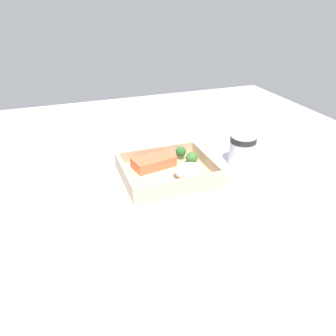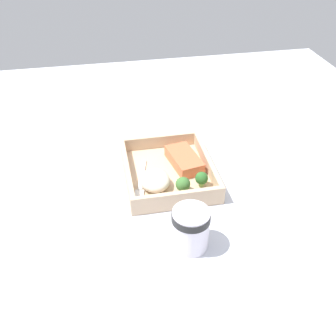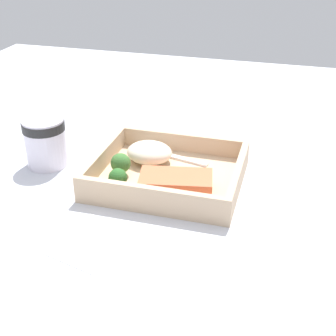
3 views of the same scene
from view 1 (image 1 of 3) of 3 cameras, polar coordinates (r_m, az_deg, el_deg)
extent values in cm
cube|color=silver|center=(93.78, 0.00, -1.99)|extent=(160.00, 160.00, 2.00)
cube|color=#CEAF8C|center=(92.97, 0.00, -1.14)|extent=(25.76, 21.86, 1.20)
cube|color=#CEAF8C|center=(83.47, 2.41, -3.01)|extent=(25.76, 1.20, 3.57)
cube|color=#CEAF8C|center=(100.53, -2.00, 2.78)|extent=(25.76, 1.20, 3.57)
cube|color=#CEAF8C|center=(88.92, -7.46, -1.12)|extent=(1.20, 19.46, 3.57)
cube|color=#CEAF8C|center=(96.21, 6.90, 1.34)|extent=(1.20, 19.46, 3.57)
cube|color=#E16B43|center=(95.21, -2.51, 1.04)|extent=(12.97, 8.46, 3.02)
ellipsoid|color=beige|center=(89.96, 3.74, -0.48)|extent=(8.48, 7.23, 3.76)
cylinder|color=#7C9E52|center=(100.19, 2.26, 2.02)|extent=(1.20, 1.20, 1.48)
sphere|color=#2F662A|center=(99.48, 2.27, 2.85)|extent=(3.15, 3.15, 3.15)
cylinder|color=#8AAA60|center=(96.68, 4.10, 0.89)|extent=(1.35, 1.35, 1.36)
sphere|color=#3F7334|center=(95.93, 4.13, 1.76)|extent=(3.54, 3.54, 3.54)
cube|color=white|center=(87.12, 1.35, -2.73)|extent=(12.33, 3.86, 0.44)
cube|color=white|center=(88.46, 6.43, -2.40)|extent=(3.81, 2.91, 0.44)
cylinder|color=white|center=(100.84, 12.77, 3.17)|extent=(7.58, 7.58, 9.23)
cylinder|color=black|center=(99.47, 12.97, 4.93)|extent=(7.81, 7.81, 1.66)
cube|color=white|center=(111.68, -0.63, 3.92)|extent=(11.84, 13.13, 0.24)
camera|label=2|loc=(1.23, 46.52, 28.02)|focal=42.00mm
camera|label=3|loc=(1.46, -18.64, 25.52)|focal=50.00mm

